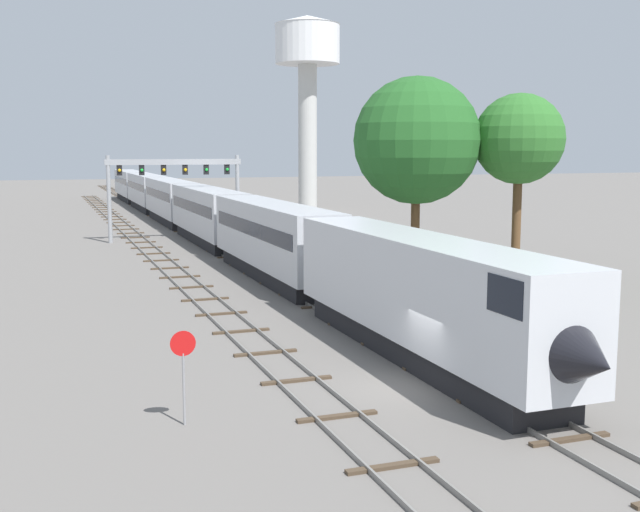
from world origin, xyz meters
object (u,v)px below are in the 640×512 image
Objects in this scene: passenger_train at (186,206)px; trackside_tree_left at (417,141)px; trackside_tree_mid at (519,140)px; water_tower at (307,60)px; signal_gantry at (175,178)px; stop_sign at (183,364)px.

trackside_tree_left is (8.48, -33.44, 6.07)m from passenger_train.
trackside_tree_mid is (14.36, -35.78, 6.13)m from passenger_train.
water_tower is at bearing 50.32° from passenger_train.
signal_gantry reaches higher than passenger_train.
trackside_tree_left is at bearing 49.43° from stop_sign.
water_tower is 2.08× the size of trackside_tree_left.
water_tower is (21.85, 26.33, 17.72)m from passenger_train.
passenger_train is at bearing 79.70° from stop_sign.
water_tower is at bearing 83.13° from trackside_tree_mid.
water_tower is (24.10, 33.50, 14.67)m from signal_gantry.
passenger_train is 10.39× the size of trackside_tree_mid.
trackside_tree_mid reaches higher than passenger_train.
signal_gantry is 33.23m from trackside_tree_mid.
stop_sign is (-31.85, -81.36, -18.46)m from water_tower.
trackside_tree_left reaches higher than stop_sign.
stop_sign is 0.25× the size of trackside_tree_mid.
signal_gantry reaches higher than stop_sign.
trackside_tree_left is (10.73, -26.28, 3.02)m from signal_gantry.
water_tower is at bearing 77.39° from trackside_tree_left.
passenger_train is at bearing 104.22° from trackside_tree_left.
stop_sign is at bearing -100.30° from passenger_train.
passenger_train is at bearing 111.87° from trackside_tree_mid.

